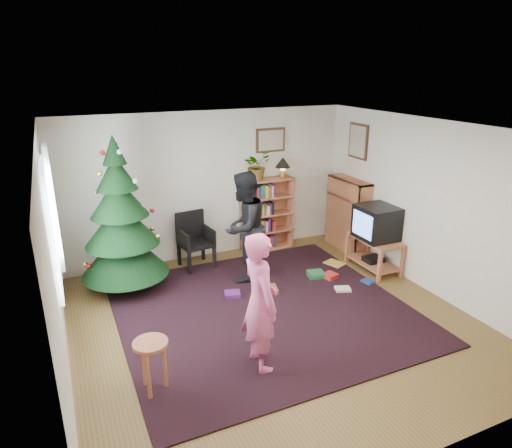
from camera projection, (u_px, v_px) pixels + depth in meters
name	position (u px, v px, depth m)	size (l,w,h in m)	color
floor	(273.00, 321.00, 6.00)	(5.00, 5.00, 0.00)	brown
ceiling	(276.00, 129.00, 5.17)	(5.00, 5.00, 0.00)	white
wall_back	(209.00, 186.00, 7.74)	(5.00, 0.02, 2.50)	silver
wall_front	(422.00, 338.00, 3.44)	(5.00, 0.02, 2.50)	silver
wall_left	(54.00, 268.00, 4.62)	(0.02, 5.00, 2.50)	silver
wall_right	(430.00, 208.00, 6.56)	(0.02, 5.00, 2.50)	silver
rug	(263.00, 310.00, 6.26)	(3.80, 3.60, 0.02)	black
window_pane	(52.00, 226.00, 5.06)	(0.04, 1.20, 1.40)	silver
curtain	(54.00, 209.00, 5.68)	(0.06, 0.35, 1.60)	silver
picture_back	(271.00, 140.00, 7.93)	(0.55, 0.03, 0.42)	#4C3319
picture_right	(358.00, 141.00, 7.82)	(0.03, 0.50, 0.60)	#4C3319
christmas_tree	(122.00, 228.00, 6.59)	(1.27, 1.27, 2.31)	#3F2816
bookshelf_back	(267.00, 213.00, 8.20)	(0.95, 0.30, 1.30)	#B86941
bookshelf_right	(348.00, 214.00, 8.17)	(0.30, 0.95, 1.30)	#B86941
tv_stand	(374.00, 251.00, 7.43)	(0.51, 0.91, 0.55)	#B86941
crt_tv	(377.00, 222.00, 7.26)	(0.57, 0.61, 0.53)	black
armchair	(194.00, 237.00, 7.55)	(0.56, 0.56, 0.91)	black
stool	(151.00, 353.00, 4.58)	(0.35, 0.35, 0.59)	#B86941
person_standing	(260.00, 302.00, 4.88)	(0.58, 0.38, 1.59)	#D35489
person_by_chair	(244.00, 227.00, 6.92)	(0.84, 0.65, 1.72)	black
potted_plant	(257.00, 165.00, 7.82)	(0.47, 0.40, 0.52)	gray
table_lamp	(283.00, 164.00, 8.02)	(0.27, 0.27, 0.36)	#A57F33
floor_clutter	(314.00, 281.00, 7.03)	(2.27, 1.05, 0.08)	#A51E19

